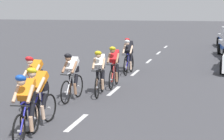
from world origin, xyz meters
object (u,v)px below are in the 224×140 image
Objects in this scene: cyclist_eighth at (129,54)px; cyclist_sixth at (114,66)px; cyclist_lead at (26,106)px; cyclist_second at (38,96)px; cyclist_third at (35,80)px; cyclist_fifth at (100,72)px; cyclist_fourth at (72,76)px; cyclist_seventh at (129,56)px.

cyclist_sixth is at bearing -86.06° from cyclist_eighth.
cyclist_lead is 10.17m from cyclist_eighth.
cyclist_second is at bearing 98.85° from cyclist_lead.
cyclist_fifth is (1.47, 1.86, 0.00)m from cyclist_third.
cyclist_fifth is at bearing 55.62° from cyclist_fourth.
cyclist_sixth is 3.94m from cyclist_eighth.
cyclist_sixth is (1.60, 3.32, 0.00)m from cyclist_third.
cyclist_third is 1.00× the size of cyclist_fifth.
cyclist_lead is 0.98m from cyclist_second.
cyclist_lead and cyclist_eighth have the same top height.
cyclist_fifth is 5.39m from cyclist_eighth.
cyclist_eighth is at bearing 101.70° from cyclist_seventh.
cyclist_second is at bearing -93.66° from cyclist_seventh.
cyclist_fourth is 1.00× the size of cyclist_sixth.
cyclist_fifth is 1.00× the size of cyclist_eighth.
cyclist_fourth is at bearing 93.40° from cyclist_second.
cyclist_lead is at bearing -81.15° from cyclist_second.
cyclist_eighth is (0.50, 6.32, 0.00)m from cyclist_fourth.
cyclist_seventh is at bearing 91.42° from cyclist_sixth.
cyclist_fourth is (-0.17, 2.87, 0.00)m from cyclist_second.
cyclist_fifth is at bearing 51.82° from cyclist_third.
cyclist_seventh is 0.97m from cyclist_eighth.
cyclist_third is 2.37m from cyclist_fifth.
cyclist_fourth is at bearing -94.53° from cyclist_eighth.
cyclist_second is 2.18m from cyclist_third.
cyclist_sixth is at bearing -88.58° from cyclist_seventh.
cyclist_fourth is (-0.32, 3.84, 0.00)m from cyclist_lead.
cyclist_sixth and cyclist_seventh have the same top height.
cyclist_seventh is at bearing -78.30° from cyclist_eighth.
cyclist_lead and cyclist_sixth have the same top height.
cyclist_fourth is 2.51m from cyclist_sixth.
cyclist_lead is at bearing -91.01° from cyclist_eighth.
cyclist_seventh and cyclist_eighth have the same top height.
cyclist_third is 1.00× the size of cyclist_seventh.
cyclist_second is 1.00× the size of cyclist_fourth.
cyclist_fifth is 1.00× the size of cyclist_sixth.
cyclist_sixth is (0.13, 1.46, 0.00)m from cyclist_fifth.
cyclist_sixth is (0.60, 5.26, 0.00)m from cyclist_second.
cyclist_lead is at bearing -68.44° from cyclist_third.
cyclist_third is 1.00× the size of cyclist_sixth.
cyclist_seventh is (-0.07, 2.98, 0.00)m from cyclist_sixth.
cyclist_second is 1.00× the size of cyclist_seventh.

